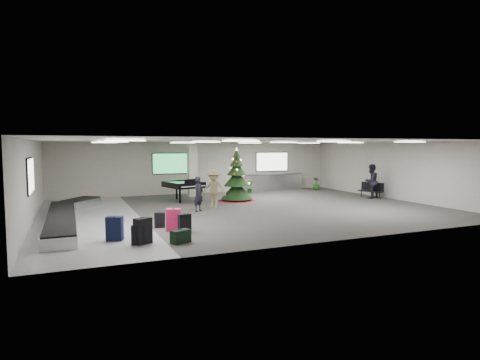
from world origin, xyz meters
name	(u,v)px	position (x,y,z in m)	size (l,w,h in m)	color
ground	(246,209)	(0.00, 0.00, 0.00)	(18.00, 18.00, 0.00)	#3D3A37
room_envelope	(233,159)	(-0.38, 0.67, 2.33)	(18.02, 14.02, 3.21)	#A29B94
baggage_carousel	(66,216)	(-7.84, -0.08, 0.21)	(2.28, 9.71, 0.43)	silver
service_counter	(274,182)	(5.00, 6.65, 0.55)	(4.05, 0.65, 1.08)	silver
suitcase_0	(143,231)	(-5.67, -5.05, 0.40)	(0.59, 0.48, 0.82)	black
suitcase_1	(185,223)	(-4.09, -4.02, 0.33)	(0.44, 0.27, 0.67)	black
pink_suitcase	(174,220)	(-4.36, -3.55, 0.39)	(0.57, 0.45, 0.80)	#E81E5A
suitcase_3	(160,220)	(-4.70, -2.80, 0.28)	(0.39, 0.24, 0.58)	black
navy_suitcase	(115,228)	(-6.41, -4.25, 0.38)	(0.57, 0.46, 0.78)	black
suitcase_5	(138,235)	(-5.83, -5.09, 0.29)	(0.42, 0.27, 0.61)	black
green_duffel	(181,236)	(-4.59, -5.37, 0.20)	(0.67, 0.52, 0.42)	black
suitcase_7	(177,223)	(-4.21, -3.46, 0.26)	(0.37, 0.20, 0.54)	black
christmas_tree	(237,182)	(0.66, 2.77, 1.00)	(2.04, 2.04, 2.91)	maroon
grand_piano	(184,185)	(-1.98, 3.82, 0.87)	(2.12, 2.49, 1.23)	black
bench	(372,189)	(8.21, 0.80, 0.50)	(0.91, 1.48, 0.89)	black
traveler_a	(199,194)	(-2.31, 0.14, 0.79)	(0.58, 0.38, 1.58)	black
traveler_b	(214,189)	(-1.33, 0.84, 0.93)	(1.20, 0.69, 1.85)	#81724F
traveler_bench	(371,181)	(8.06, 0.70, 0.97)	(0.94, 0.73, 1.94)	black
potted_plant_left	(250,187)	(2.74, 5.56, 0.40)	(0.44, 0.36, 0.80)	#1D4516
potted_plant_right	(316,183)	(7.77, 5.73, 0.42)	(0.47, 0.47, 0.84)	#1D4516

